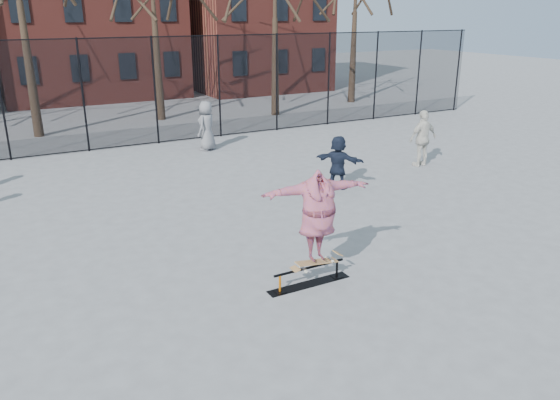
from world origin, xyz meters
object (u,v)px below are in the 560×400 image
bystander_navy (338,162)px  bystander_extra (207,126)px  skater (318,216)px  bystander_white (423,138)px  skateboard (317,262)px  skate_rail (309,277)px

bystander_navy → bystander_extra: (-1.60, 6.11, 0.13)m
bystander_navy → skater: bearing=106.1°
bystander_white → bystander_extra: bystander_white is taller
bystander_white → bystander_navy: (-3.79, -0.67, -0.15)m
bystander_white → bystander_extra: 7.65m
skater → bystander_extra: (2.05, 10.74, -0.44)m
skateboard → bystander_navy: bystander_navy is taller
bystander_extra → skate_rail: bearing=40.1°
skate_rail → bystander_navy: 6.03m
skater → bystander_extra: size_ratio=1.18×
skate_rail → bystander_white: size_ratio=0.91×
skateboard → bystander_extra: bystander_extra is taller
skateboard → bystander_white: 9.15m
skate_rail → bystander_white: bearing=35.0°
skate_rail → bystander_navy: (3.81, 4.64, 0.63)m
bystander_white → bystander_extra: size_ratio=1.03×
skateboard → bystander_white: bystander_white is taller
skater → bystander_navy: size_ratio=1.37×
skater → bystander_white: skater is taller
skate_rail → bystander_extra: (2.21, 10.74, 0.75)m
bystander_white → bystander_navy: size_ratio=1.19×
skateboard → bystander_extra: (2.05, 10.74, 0.47)m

